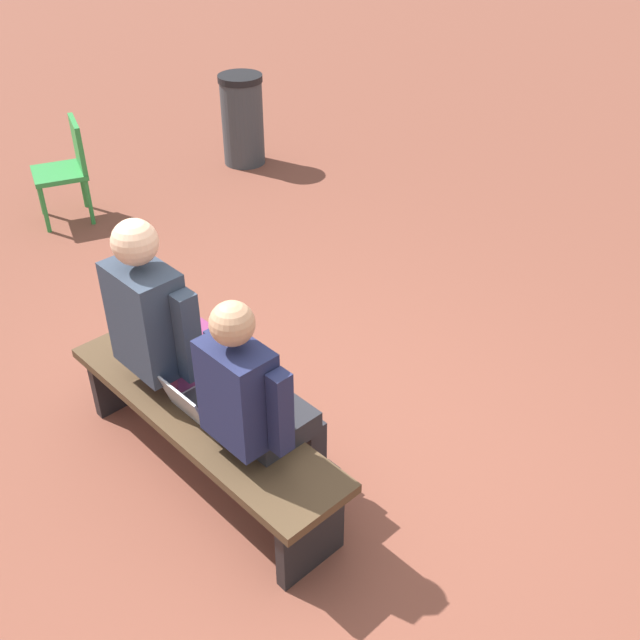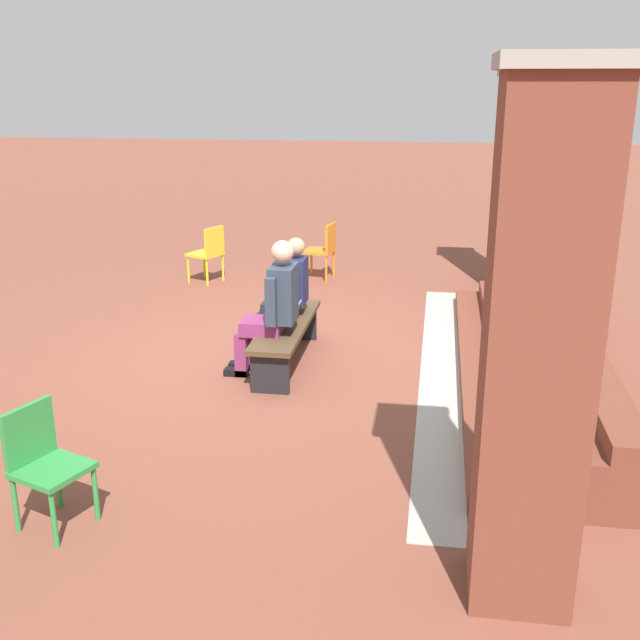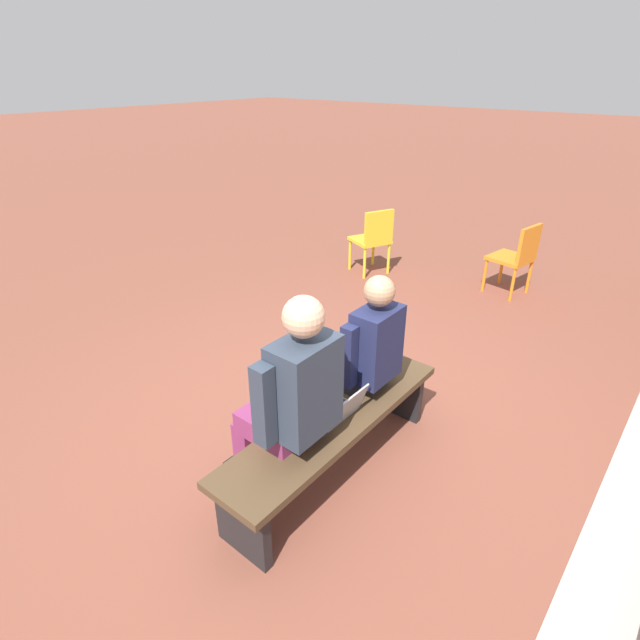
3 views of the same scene
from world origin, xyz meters
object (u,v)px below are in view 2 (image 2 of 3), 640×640
object	(u,v)px
plastic_chair_near_bench_left	(209,251)
plastic_chair_by_pillar	(324,247)
plastic_chair_far_left	(43,459)
laptop	(287,318)
bench	(286,332)
person_student	(287,291)
person_adult	(272,305)

from	to	relation	value
plastic_chair_near_bench_left	plastic_chair_by_pillar	world-z (taller)	same
plastic_chair_far_left	plastic_chair_by_pillar	size ratio (longest dim) A/B	1.00
plastic_chair_far_left	plastic_chair_near_bench_left	world-z (taller)	same
laptop	bench	bearing A→B (deg)	-53.36
bench	person_student	xyz separation A→B (m)	(-0.38, -0.06, 0.34)
plastic_chair_far_left	person_student	bearing A→B (deg)	165.39
plastic_chair_far_left	plastic_chair_near_bench_left	xyz separation A→B (m)	(-6.29, -0.79, 0.00)
person_adult	plastic_chair_far_left	size ratio (longest dim) A/B	1.66
person_student	plastic_chair_by_pillar	bearing A→B (deg)	-178.36
person_student	laptop	xyz separation A→B (m)	(0.37, 0.08, -0.19)
laptop	plastic_chair_by_pillar	world-z (taller)	plastic_chair_by_pillar
bench	plastic_chair_by_pillar	bearing A→B (deg)	-177.51
bench	plastic_chair_near_bench_left	bearing A→B (deg)	-150.00
laptop	plastic_chair_far_left	distance (m)	3.36
plastic_chair_by_pillar	bench	bearing A→B (deg)	2.49
person_student	bench	bearing A→B (deg)	9.53
plastic_chair_by_pillar	plastic_chair_near_bench_left	bearing A→B (deg)	-73.41
person_student	plastic_chair_by_pillar	world-z (taller)	person_student
plastic_chair_far_left	bench	bearing A→B (deg)	162.70
person_student	laptop	size ratio (longest dim) A/B	4.00
person_adult	laptop	bearing A→B (deg)	166.08
laptop	plastic_chair_far_left	xyz separation A→B (m)	(3.20, -1.01, -0.02)
person_adult	plastic_chair_by_pillar	bearing A→B (deg)	-178.75
person_adult	person_student	bearing A→B (deg)	179.45
person_adult	plastic_chair_far_left	distance (m)	3.03
bench	plastic_chair_far_left	bearing A→B (deg)	-17.30
bench	person_student	bearing A→B (deg)	-170.47
bench	plastic_chair_near_bench_left	xyz separation A→B (m)	(-3.10, -1.79, 0.13)
plastic_chair_by_pillar	laptop	bearing A→B (deg)	2.68
bench	person_adult	xyz separation A→B (m)	(0.32, -0.07, 0.38)
bench	plastic_chair_near_bench_left	distance (m)	3.58
person_adult	laptop	xyz separation A→B (m)	(-0.33, 0.08, -0.24)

